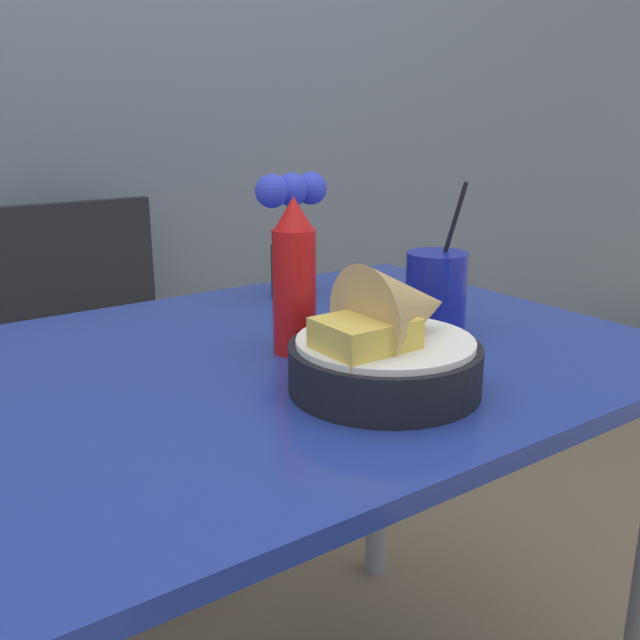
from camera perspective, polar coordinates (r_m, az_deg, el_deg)
The scene contains 7 objects.
wall_window at distance 1.97m, azimuth -21.22°, elevation 21.75°, with size 7.00×0.06×2.60m.
dining_table at distance 1.07m, azimuth -1.95°, elevation -8.35°, with size 1.02×0.78×0.75m.
chair_far_window at distance 1.76m, azimuth -17.85°, elevation -2.98°, with size 0.40×0.40×0.88m.
food_basket at distance 0.88m, azimuth 5.66°, elevation -1.91°, with size 0.24×0.24×0.16m.
ketchup_bottle at distance 1.00m, azimuth -2.28°, elevation 3.30°, with size 0.06×0.06×0.22m.
drink_cup at distance 1.12m, azimuth 9.24°, elevation 1.97°, with size 0.09×0.09×0.24m.
flower_vase at distance 1.30m, azimuth -2.25°, elevation 7.16°, with size 0.14×0.08×0.23m.
Camera 1 is at (-0.54, -0.81, 1.08)m, focal length 40.00 mm.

